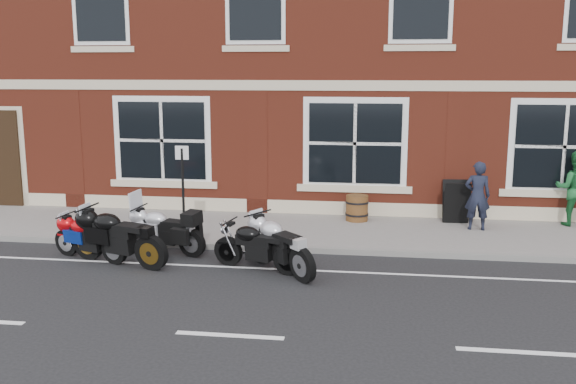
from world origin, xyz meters
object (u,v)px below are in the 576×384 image
Objects in this scene: moto_touring_silver at (163,228)px; barrel_planter at (357,208)px; moto_naked_black at (256,245)px; moto_sport_red at (89,236)px; moto_sport_black at (118,235)px; a_board_sign at (456,202)px; pedestrian_right at (575,189)px; moto_sport_silver at (280,243)px; pedestrian_left at (477,196)px; parking_sign at (183,187)px.

barrel_planter is at bearing -35.13° from moto_touring_silver.
moto_naked_black reaches higher than barrel_planter.
moto_sport_red is 0.80× the size of moto_sport_black.
moto_touring_silver is 1.03× the size of moto_naked_black.
pedestrian_right is at bearing -1.87° from a_board_sign.
moto_sport_silver is 5.32m from pedestrian_left.
moto_sport_red is at bearing -145.35° from barrel_planter.
pedestrian_left reaches higher than moto_sport_silver.
pedestrian_right is 2.76m from a_board_sign.
moto_naked_black is 2.91× the size of barrel_planter.
moto_sport_black is 1.85m from parking_sign.
parking_sign is (0.91, 1.44, 0.73)m from moto_sport_black.
moto_sport_black is at bearing -87.70° from moto_sport_red.
moto_touring_silver reaches higher than a_board_sign.
moto_sport_black is at bearing 137.21° from moto_sport_silver.
moto_touring_silver is at bearing 118.03° from moto_sport_silver.
barrel_planter is at bearing -9.58° from pedestrian_left.
moto_sport_red is at bearing 22.29° from pedestrian_left.
moto_sport_silver is 0.46m from moto_naked_black.
moto_sport_red is 2.82× the size of barrel_planter.
moto_touring_silver is 3.00× the size of barrel_planter.
moto_sport_black is 1.24× the size of pedestrian_right.
pedestrian_right reaches higher than moto_sport_silver.
moto_naked_black is at bearing -140.09° from a_board_sign.
pedestrian_left is at bearing 18.24° from parking_sign.
moto_naked_black is 2.49m from parking_sign.
parking_sign reaches higher than pedestrian_left.
pedestrian_right is (2.34, 0.75, 0.09)m from pedestrian_left.
moto_sport_silver is at bearing 47.49° from pedestrian_right.
moto_sport_silver is at bearing -72.01° from moto_sport_black.
moto_sport_silver is (2.61, -0.92, 0.03)m from moto_touring_silver.
parking_sign reaches higher than moto_sport_black.
a_board_sign is (4.18, 3.99, 0.14)m from moto_naked_black.
parking_sign is (-6.44, -1.90, 0.40)m from pedestrian_left.
a_board_sign is (7.66, 3.78, 0.15)m from moto_sport_red.
moto_touring_silver is at bearing 87.20° from moto_naked_black.
pedestrian_left is 2.54× the size of barrel_planter.
parking_sign is (-2.32, 1.45, 0.77)m from moto_sport_silver.
moto_sport_silver reaches higher than moto_naked_black.
a_board_sign is at bearing -43.80° from moto_sport_red.
moto_touring_silver is 4.93m from barrel_planter.
a_board_sign is at bearing -58.36° from pedestrian_left.
moto_touring_silver is 2.34m from moto_naked_black.
moto_naked_black is at bearing 37.18° from pedestrian_left.
moto_touring_silver reaches higher than moto_sport_red.
moto_sport_silver reaches higher than moto_sport_red.
moto_sport_black reaches higher than moto_naked_black.
moto_sport_silver is at bearing -30.26° from parking_sign.
pedestrian_left is 6.72m from parking_sign.
barrel_planter is (4.57, 3.86, -0.16)m from moto_sport_black.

